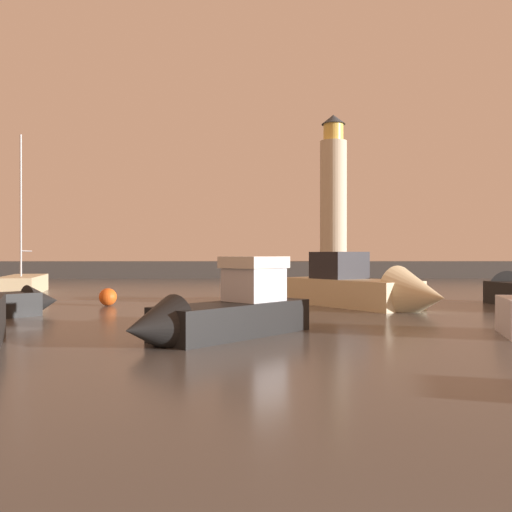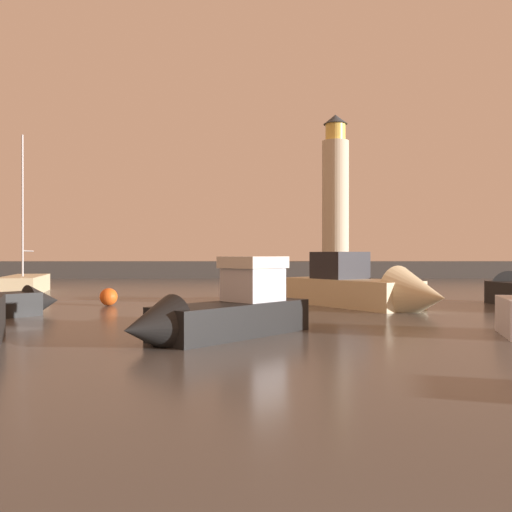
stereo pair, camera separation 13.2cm
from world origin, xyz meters
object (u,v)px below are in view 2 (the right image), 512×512
at_px(lighthouse, 335,192).
at_px(motorboat_4, 371,290).
at_px(motorboat_0, 217,313).
at_px(sailboat_moored, 25,284).
at_px(mooring_buoy, 109,297).

height_order(lighthouse, motorboat_4, lighthouse).
relative_size(lighthouse, motorboat_0, 2.66).
distance_m(motorboat_0, motorboat_4, 11.55).
distance_m(motorboat_0, sailboat_moored, 23.66).
bearing_deg(sailboat_moored, motorboat_4, -25.57).
bearing_deg(sailboat_moored, motorboat_0, -54.28).
distance_m(motorboat_4, sailboat_moored, 22.79).
height_order(motorboat_0, mooring_buoy, motorboat_0).
relative_size(motorboat_0, motorboat_4, 0.69).
xyz_separation_m(lighthouse, motorboat_4, (-3.65, -35.25, -8.69)).
bearing_deg(lighthouse, mooring_buoy, -115.88).
xyz_separation_m(motorboat_0, mooring_buoy, (-6.09, 10.63, -0.34)).
relative_size(motorboat_4, mooring_buoy, 10.25).
bearing_deg(sailboat_moored, mooring_buoy, -48.02).
distance_m(lighthouse, motorboat_0, 46.65).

